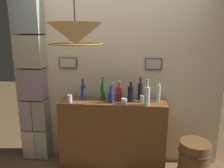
{
  "coord_description": "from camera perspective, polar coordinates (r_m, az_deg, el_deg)",
  "views": [
    {
      "loc": [
        0.3,
        -1.91,
        1.85
      ],
      "look_at": [
        0.0,
        0.79,
        1.22
      ],
      "focal_mm": 34.27,
      "sensor_mm": 36.0,
      "label": 1
    }
  ],
  "objects": [
    {
      "name": "liquor_bottle_vodka",
      "position": [
        2.9,
        1.97,
        -2.45
      ],
      "size": [
        0.07,
        0.07,
        0.27
      ],
      "color": "maroon",
      "rests_on": "bar_shelf_unit"
    },
    {
      "name": "bar_shelf_unit",
      "position": [
        3.08,
        0.11,
        -13.22
      ],
      "size": [
        1.45,
        0.36,
        0.97
      ],
      "primitive_type": "cube",
      "color": "brown",
      "rests_on": "ground"
    },
    {
      "name": "glass_tumbler_shot",
      "position": [
        2.89,
        8.12,
        -3.9
      ],
      "size": [
        0.07,
        0.07,
        0.08
      ],
      "color": "silver",
      "rests_on": "bar_shelf_unit"
    },
    {
      "name": "liquor_bottle_gin",
      "position": [
        2.81,
        -0.24,
        -3.39
      ],
      "size": [
        0.07,
        0.07,
        0.22
      ],
      "color": "navy",
      "rests_on": "bar_shelf_unit"
    },
    {
      "name": "wooden_barrel",
      "position": [
        3.08,
        20.98,
        -18.74
      ],
      "size": [
        0.41,
        0.41,
        0.54
      ],
      "color": "brown",
      "rests_on": "ground"
    },
    {
      "name": "liquor_bottle_mezcal",
      "position": [
        2.92,
        -2.42,
        -1.86
      ],
      "size": [
        0.06,
        0.06,
        0.32
      ],
      "color": "#1B5420",
      "rests_on": "bar_shelf_unit"
    },
    {
      "name": "liquor_bottle_vermouth",
      "position": [
        2.73,
        9.31,
        -3.02
      ],
      "size": [
        0.08,
        0.08,
        0.34
      ],
      "color": "silver",
      "rests_on": "bar_shelf_unit"
    },
    {
      "name": "liquor_bottle_whiskey",
      "position": [
        2.96,
        7.51,
        -1.88
      ],
      "size": [
        0.06,
        0.06,
        0.32
      ],
      "color": "black",
      "rests_on": "bar_shelf_unit"
    },
    {
      "name": "panelled_rear_partition",
      "position": [
        3.04,
        0.64,
        6.25
      ],
      "size": [
        3.0,
        0.15,
        2.83
      ],
      "color": "beige",
      "rests_on": "ground"
    },
    {
      "name": "glass_tumbler_highball",
      "position": [
        2.78,
        3.22,
        -4.6
      ],
      "size": [
        0.07,
        0.07,
        0.07
      ],
      "color": "silver",
      "rests_on": "bar_shelf_unit"
    },
    {
      "name": "glass_tumbler_rocks",
      "position": [
        2.89,
        -11.21,
        -3.86
      ],
      "size": [
        0.06,
        0.06,
        0.1
      ],
      "color": "silver",
      "rests_on": "bar_shelf_unit"
    },
    {
      "name": "stone_pillar",
      "position": [
        3.27,
        -20.44,
        4.07
      ],
      "size": [
        0.39,
        0.28,
        2.75
      ],
      "color": "beige",
      "rests_on": "ground"
    },
    {
      "name": "liquor_bottle_scotch",
      "position": [
        2.91,
        12.3,
        -2.37
      ],
      "size": [
        0.05,
        0.05,
        0.3
      ],
      "color": "#B4D2BC",
      "rests_on": "bar_shelf_unit"
    },
    {
      "name": "pendant_lamp",
      "position": [
        2.16,
        -9.77,
        12.9
      ],
      "size": [
        0.53,
        0.53,
        0.55
      ],
      "color": "beige"
    },
    {
      "name": "liquor_bottle_rye",
      "position": [
        2.95,
        -7.71,
        -2.18
      ],
      "size": [
        0.06,
        0.06,
        0.3
      ],
      "color": "navy",
      "rests_on": "bar_shelf_unit"
    },
    {
      "name": "liquor_bottle_port",
      "position": [
        2.95,
        0.51,
        -1.74
      ],
      "size": [
        0.07,
        0.07,
        0.3
      ],
      "color": "#ACB5DE",
      "rests_on": "bar_shelf_unit"
    },
    {
      "name": "liquor_bottle_sherry",
      "position": [
        2.86,
        5.01,
        -2.53
      ],
      "size": [
        0.08,
        0.08,
        0.28
      ],
      "color": "black",
      "rests_on": "bar_shelf_unit"
    }
  ]
}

